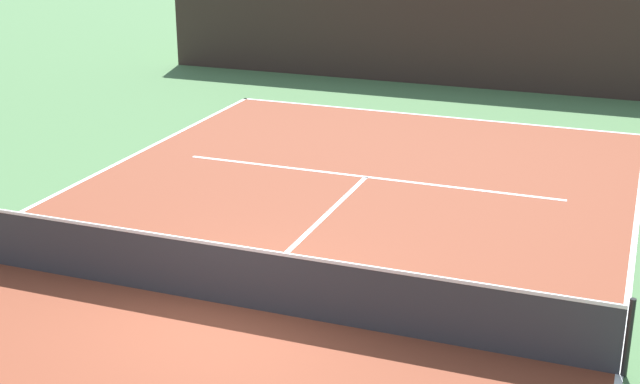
# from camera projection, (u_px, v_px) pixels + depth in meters

# --- Properties ---
(ground_plane) EXTENTS (80.00, 80.00, 0.00)m
(ground_plane) POSITION_uv_depth(u_px,v_px,m) (232.00, 306.00, 13.00)
(ground_plane) COLOR #477042
(court_surface) EXTENTS (11.00, 24.00, 0.01)m
(court_surface) POSITION_uv_depth(u_px,v_px,m) (232.00, 305.00, 13.00)
(court_surface) COLOR brown
(court_surface) RESTS_ON ground_plane
(baseline_far) EXTENTS (11.00, 0.10, 0.00)m
(baseline_far) POSITION_uv_depth(u_px,v_px,m) (430.00, 116.00, 23.53)
(baseline_far) COLOR white
(baseline_far) RESTS_ON court_surface
(sideline_right) EXTENTS (0.10, 24.00, 0.00)m
(sideline_right) POSITION_uv_depth(u_px,v_px,m) (619.00, 374.00, 11.17)
(sideline_right) COLOR white
(sideline_right) RESTS_ON court_surface
(service_line_far) EXTENTS (8.26, 0.10, 0.00)m
(service_line_far) POSITION_uv_depth(u_px,v_px,m) (366.00, 177.00, 18.64)
(service_line_far) COLOR white
(service_line_far) RESTS_ON court_surface
(centre_service_line) EXTENTS (0.10, 6.40, 0.00)m
(centre_service_line) POSITION_uv_depth(u_px,v_px,m) (311.00, 230.00, 15.82)
(centre_service_line) COLOR white
(centre_service_line) RESTS_ON court_surface
(back_wall) EXTENTS (19.54, 0.30, 2.82)m
(back_wall) POSITION_uv_depth(u_px,v_px,m) (464.00, 40.00, 26.52)
(back_wall) COLOR #33231E
(back_wall) RESTS_ON ground_plane
(stands_tier_lower) EXTENTS (19.54, 2.40, 3.33)m
(stands_tier_lower) POSITION_uv_depth(u_px,v_px,m) (474.00, 25.00, 27.62)
(stands_tier_lower) COLOR #9E9E99
(stands_tier_lower) RESTS_ON ground_plane
(tennis_net) EXTENTS (11.08, 0.08, 1.07)m
(tennis_net) POSITION_uv_depth(u_px,v_px,m) (231.00, 274.00, 12.83)
(tennis_net) COLOR black
(tennis_net) RESTS_ON court_surface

